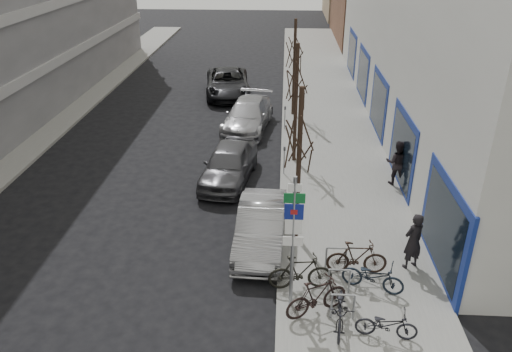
# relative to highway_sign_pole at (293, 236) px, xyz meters

# --- Properties ---
(ground) EXTENTS (120.00, 120.00, 0.00)m
(ground) POSITION_rel_highway_sign_pole_xyz_m (-2.40, 0.01, -2.46)
(ground) COLOR black
(ground) RESTS_ON ground
(sidewalk_east) EXTENTS (5.00, 70.00, 0.15)m
(sidewalk_east) POSITION_rel_highway_sign_pole_xyz_m (2.10, 10.01, -2.38)
(sidewalk_east) COLOR slate
(sidewalk_east) RESTS_ON ground
(sidewalk_west) EXTENTS (3.00, 70.00, 0.15)m
(sidewalk_west) POSITION_rel_highway_sign_pole_xyz_m (-13.40, 10.01, -2.38)
(sidewalk_west) COLOR slate
(sidewalk_west) RESTS_ON ground
(highway_sign_pole) EXTENTS (0.55, 0.10, 4.20)m
(highway_sign_pole) POSITION_rel_highway_sign_pole_xyz_m (0.00, 0.00, 0.00)
(highway_sign_pole) COLOR gray
(highway_sign_pole) RESTS_ON ground
(bike_rack) EXTENTS (0.66, 2.26, 0.83)m
(bike_rack) POSITION_rel_highway_sign_pole_xyz_m (1.40, 0.61, -1.80)
(bike_rack) COLOR gray
(bike_rack) RESTS_ON sidewalk_east
(tree_near) EXTENTS (1.80, 1.80, 5.50)m
(tree_near) POSITION_rel_highway_sign_pole_xyz_m (0.20, 3.51, 1.65)
(tree_near) COLOR black
(tree_near) RESTS_ON ground
(tree_mid) EXTENTS (1.80, 1.80, 5.50)m
(tree_mid) POSITION_rel_highway_sign_pole_xyz_m (0.20, 10.01, 1.65)
(tree_mid) COLOR black
(tree_mid) RESTS_ON ground
(tree_far) EXTENTS (1.80, 1.80, 5.50)m
(tree_far) POSITION_rel_highway_sign_pole_xyz_m (0.20, 16.51, 1.65)
(tree_far) COLOR black
(tree_far) RESTS_ON ground
(meter_front) EXTENTS (0.10, 0.08, 1.27)m
(meter_front) POSITION_rel_highway_sign_pole_xyz_m (-0.25, 3.01, -1.54)
(meter_front) COLOR gray
(meter_front) RESTS_ON sidewalk_east
(meter_mid) EXTENTS (0.10, 0.08, 1.27)m
(meter_mid) POSITION_rel_highway_sign_pole_xyz_m (-0.25, 8.51, -1.54)
(meter_mid) COLOR gray
(meter_mid) RESTS_ON sidewalk_east
(meter_back) EXTENTS (0.10, 0.08, 1.27)m
(meter_back) POSITION_rel_highway_sign_pole_xyz_m (-0.25, 14.01, -1.54)
(meter_back) COLOR gray
(meter_back) RESTS_ON sidewalk_east
(bike_near_left) EXTENTS (0.77, 1.90, 1.13)m
(bike_near_left) POSITION_rel_highway_sign_pole_xyz_m (1.32, -0.77, -1.74)
(bike_near_left) COLOR black
(bike_near_left) RESTS_ON sidewalk_east
(bike_near_right) EXTENTS (1.96, 1.39, 1.16)m
(bike_near_right) POSITION_rel_highway_sign_pole_xyz_m (0.70, -0.33, -1.73)
(bike_near_right) COLOR black
(bike_near_right) RESTS_ON sidewalk_east
(bike_mid_curb) EXTENTS (1.91, 1.11, 1.11)m
(bike_mid_curb) POSITION_rel_highway_sign_pole_xyz_m (2.40, 0.80, -1.75)
(bike_mid_curb) COLOR black
(bike_mid_curb) RESTS_ON sidewalk_east
(bike_mid_inner) EXTENTS (1.97, 0.79, 1.17)m
(bike_mid_inner) POSITION_rel_highway_sign_pole_xyz_m (0.28, 0.74, -1.73)
(bike_mid_inner) COLOR black
(bike_mid_inner) RESTS_ON sidewalk_east
(bike_far_curb) EXTENTS (1.65, 0.67, 0.98)m
(bike_far_curb) POSITION_rel_highway_sign_pole_xyz_m (2.46, -1.13, -1.82)
(bike_far_curb) COLOR black
(bike_far_curb) RESTS_ON sidewalk_east
(bike_far_inner) EXTENTS (1.89, 0.58, 1.14)m
(bike_far_inner) POSITION_rel_highway_sign_pole_xyz_m (2.02, 1.59, -1.74)
(bike_far_inner) COLOR black
(bike_far_inner) RESTS_ON sidewalk_east
(parked_car_front) EXTENTS (1.71, 4.52, 1.47)m
(parked_car_front) POSITION_rel_highway_sign_pole_xyz_m (-1.00, 3.15, -1.72)
(parked_car_front) COLOR gray
(parked_car_front) RESTS_ON ground
(parked_car_mid) EXTENTS (2.48, 4.91, 1.60)m
(parked_car_mid) POSITION_rel_highway_sign_pole_xyz_m (-2.60, 8.01, -1.66)
(parked_car_mid) COLOR #454549
(parked_car_mid) RESTS_ON ground
(parked_car_back) EXTENTS (2.85, 5.62, 1.56)m
(parked_car_back) POSITION_rel_highway_sign_pole_xyz_m (-2.25, 14.28, -1.68)
(parked_car_back) COLOR #9A9A9E
(parked_car_back) RESTS_ON ground
(lane_car) EXTENTS (3.47, 6.21, 1.64)m
(lane_car) POSITION_rel_highway_sign_pole_xyz_m (-4.01, 20.46, -1.64)
(lane_car) COLOR black
(lane_car) RESTS_ON ground
(pedestrian_near) EXTENTS (0.83, 0.73, 1.91)m
(pedestrian_near) POSITION_rel_highway_sign_pole_xyz_m (3.77, 2.00, -1.35)
(pedestrian_near) COLOR black
(pedestrian_near) RESTS_ON sidewalk_east
(pedestrian_far) EXTENTS (0.80, 0.62, 1.94)m
(pedestrian_far) POSITION_rel_highway_sign_pole_xyz_m (4.40, 7.85, -1.34)
(pedestrian_far) COLOR black
(pedestrian_far) RESTS_ON sidewalk_east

